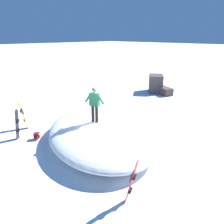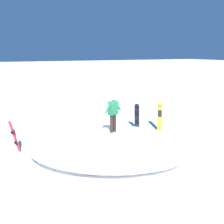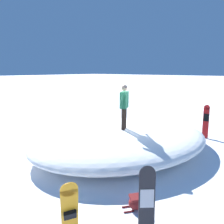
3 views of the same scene
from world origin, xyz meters
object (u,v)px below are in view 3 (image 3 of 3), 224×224
(snowboard_primary_upright, at_px, (206,121))
(backpack_near, at_px, (136,202))
(snowboarder_standing, at_px, (124,104))
(snowboard_tertiary_upright, at_px, (147,206))
(snowboard_secondary_upright, at_px, (70,221))

(snowboard_primary_upright, xyz_separation_m, backpack_near, (-0.06, -6.14, -0.63))
(snowboarder_standing, distance_m, snowboard_tertiary_upright, 3.96)
(snowboard_primary_upright, height_order, snowboard_tertiary_upright, snowboard_tertiary_upright)
(snowboarder_standing, relative_size, backpack_near, 3.09)
(snowboard_primary_upright, distance_m, snowboard_secondary_upright, 7.88)
(snowboard_primary_upright, relative_size, snowboard_tertiary_upright, 1.00)
(snowboarder_standing, relative_size, snowboard_secondary_upright, 1.02)
(snowboarder_standing, distance_m, snowboard_primary_upright, 4.57)
(snowboard_primary_upright, bearing_deg, snowboard_tertiary_upright, -85.60)
(snowboard_secondary_upright, bearing_deg, snowboard_tertiary_upright, 54.80)
(snowboard_secondary_upright, distance_m, backpack_near, 1.87)
(snowboard_tertiary_upright, relative_size, backpack_near, 2.93)
(backpack_near, bearing_deg, snowboard_tertiary_upright, -48.11)
(snowboard_secondary_upright, bearing_deg, snowboard_primary_upright, 88.25)
(snowboard_secondary_upright, distance_m, snowboard_tertiary_upright, 1.32)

